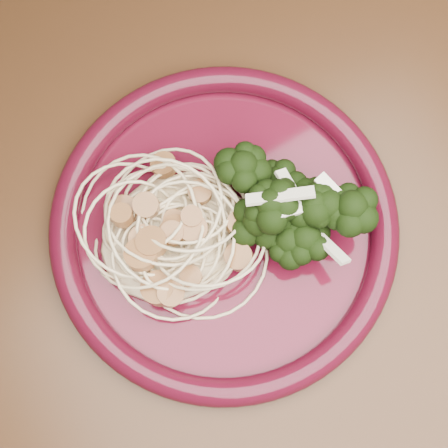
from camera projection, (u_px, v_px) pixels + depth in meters
dining_table at (267, 247)px, 0.66m from camera, size 1.20×0.80×0.75m
dinner_plate at (224, 226)px, 0.55m from camera, size 0.40×0.40×0.03m
spaghetti_pile at (171, 234)px, 0.54m from camera, size 0.16×0.15×0.03m
scallop_cluster at (168, 224)px, 0.51m from camera, size 0.17×0.17×0.04m
broccoli_pile at (289, 207)px, 0.54m from camera, size 0.14×0.17×0.05m
onion_garnish at (293, 196)px, 0.51m from camera, size 0.09×0.11×0.06m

